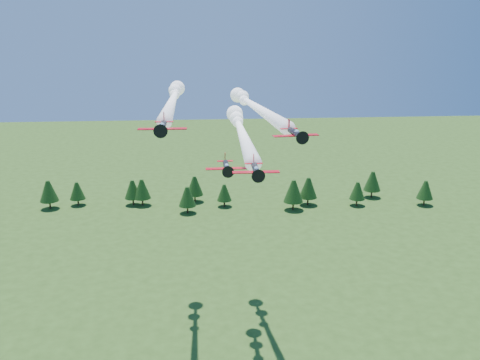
{
  "coord_description": "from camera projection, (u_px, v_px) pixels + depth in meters",
  "views": [
    {
      "loc": [
        -6.27,
        -83.84,
        67.08
      ],
      "look_at": [
        0.51,
        0.0,
        42.3
      ],
      "focal_mm": 40.0,
      "sensor_mm": 36.0,
      "label": 1
    }
  ],
  "objects": [
    {
      "name": "plane_right",
      "position": [
        254.0,
        106.0,
        116.39
      ],
      "size": [
        11.52,
        55.32,
        3.7
      ],
      "rotation": [
        0.0,
        0.0,
        0.12
      ],
      "color": "black",
      "rests_on": "ground"
    },
    {
      "name": "plane_lead",
      "position": [
        241.0,
        130.0,
        104.32
      ],
      "size": [
        6.73,
        52.64,
        3.7
      ],
      "rotation": [
        0.0,
        0.0,
        -0.01
      ],
      "color": "black",
      "rests_on": "ground"
    },
    {
      "name": "treeline",
      "position": [
        213.0,
        189.0,
        202.08
      ],
      "size": [
        173.87,
        19.2,
        11.46
      ],
      "color": "#382314",
      "rests_on": "ground"
    },
    {
      "name": "plane_slot",
      "position": [
        226.0,
        166.0,
        93.92
      ],
      "size": [
        7.36,
        8.03,
        2.6
      ],
      "rotation": [
        0.0,
        0.0,
        0.01
      ],
      "color": "black",
      "rests_on": "ground"
    },
    {
      "name": "plane_left",
      "position": [
        173.0,
        99.0,
        114.13
      ],
      "size": [
        7.68,
        57.13,
        3.7
      ],
      "rotation": [
        0.0,
        0.0,
        -0.01
      ],
      "color": "black",
      "rests_on": "ground"
    }
  ]
}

